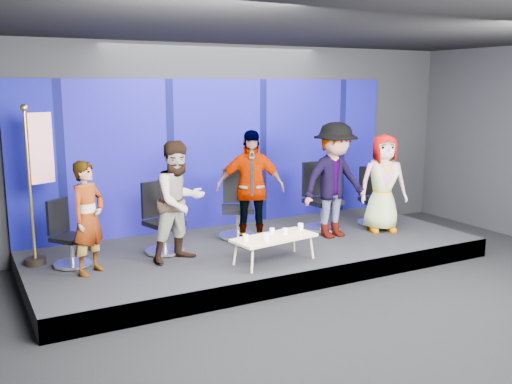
{
  "coord_description": "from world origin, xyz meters",
  "views": [
    {
      "loc": [
        -4.15,
        -5.22,
        2.82
      ],
      "look_at": [
        -0.07,
        2.4,
        1.17
      ],
      "focal_mm": 40.0,
      "sensor_mm": 36.0,
      "label": 1
    }
  ],
  "objects_px": {
    "mug_c": "(272,231)",
    "chair_e": "(373,206)",
    "panelist_d": "(335,180)",
    "chair_d": "(321,208)",
    "panelist_a": "(88,218)",
    "panelist_c": "(250,188)",
    "chair_c": "(238,215)",
    "mug_a": "(246,238)",
    "mug_e": "(301,227)",
    "chair_a": "(69,244)",
    "panelist_b": "(179,201)",
    "mug_b": "(266,237)",
    "coffee_table": "(274,238)",
    "panelist_e": "(383,183)",
    "chair_b": "(162,230)",
    "mug_d": "(285,231)",
    "flag_stand": "(37,180)"
  },
  "relations": [
    {
      "from": "panelist_a",
      "to": "panelist_c",
      "type": "relative_size",
      "value": 0.84
    },
    {
      "from": "chair_a",
      "to": "chair_e",
      "type": "xyz_separation_m",
      "value": [
        5.34,
        -0.08,
        0.03
      ]
    },
    {
      "from": "mug_b",
      "to": "chair_d",
      "type": "bearing_deg",
      "value": 36.41
    },
    {
      "from": "panelist_d",
      "to": "mug_a",
      "type": "xyz_separation_m",
      "value": [
        -2.04,
        -0.75,
        -0.53
      ]
    },
    {
      "from": "chair_a",
      "to": "mug_d",
      "type": "height_order",
      "value": "chair_a"
    },
    {
      "from": "chair_e",
      "to": "mug_b",
      "type": "bearing_deg",
      "value": -136.41
    },
    {
      "from": "chair_c",
      "to": "flag_stand",
      "type": "relative_size",
      "value": 0.5
    },
    {
      "from": "chair_d",
      "to": "mug_b",
      "type": "distance_m",
      "value": 2.3
    },
    {
      "from": "chair_c",
      "to": "chair_d",
      "type": "relative_size",
      "value": 0.96
    },
    {
      "from": "chair_d",
      "to": "mug_d",
      "type": "xyz_separation_m",
      "value": [
        -1.46,
        -1.22,
        0.04
      ]
    },
    {
      "from": "mug_c",
      "to": "chair_a",
      "type": "bearing_deg",
      "value": 158.36
    },
    {
      "from": "chair_c",
      "to": "mug_a",
      "type": "xyz_separation_m",
      "value": [
        -0.61,
        -1.49,
        0.05
      ]
    },
    {
      "from": "chair_a",
      "to": "panelist_b",
      "type": "xyz_separation_m",
      "value": [
        1.47,
        -0.48,
        0.56
      ]
    },
    {
      "from": "chair_e",
      "to": "panelist_e",
      "type": "height_order",
      "value": "panelist_e"
    },
    {
      "from": "chair_a",
      "to": "panelist_b",
      "type": "bearing_deg",
      "value": -56.04
    },
    {
      "from": "chair_e",
      "to": "mug_e",
      "type": "bearing_deg",
      "value": -135.53
    },
    {
      "from": "chair_c",
      "to": "mug_e",
      "type": "distance_m",
      "value": 1.38
    },
    {
      "from": "panelist_c",
      "to": "chair_e",
      "type": "relative_size",
      "value": 1.76
    },
    {
      "from": "panelist_b",
      "to": "mug_c",
      "type": "distance_m",
      "value": 1.4
    },
    {
      "from": "panelist_e",
      "to": "coffee_table",
      "type": "relative_size",
      "value": 1.31
    },
    {
      "from": "coffee_table",
      "to": "panelist_c",
      "type": "bearing_deg",
      "value": 82.98
    },
    {
      "from": "panelist_d",
      "to": "mug_c",
      "type": "bearing_deg",
      "value": -162.25
    },
    {
      "from": "chair_d",
      "to": "mug_e",
      "type": "height_order",
      "value": "chair_d"
    },
    {
      "from": "chair_a",
      "to": "panelist_b",
      "type": "relative_size",
      "value": 0.54
    },
    {
      "from": "mug_c",
      "to": "mug_d",
      "type": "relative_size",
      "value": 0.92
    },
    {
      "from": "mug_c",
      "to": "chair_e",
      "type": "bearing_deg",
      "value": 20.06
    },
    {
      "from": "coffee_table",
      "to": "mug_a",
      "type": "height_order",
      "value": "mug_a"
    },
    {
      "from": "panelist_a",
      "to": "chair_d",
      "type": "distance_m",
      "value": 4.12
    },
    {
      "from": "chair_d",
      "to": "chair_e",
      "type": "height_order",
      "value": "chair_d"
    },
    {
      "from": "chair_b",
      "to": "chair_d",
      "type": "relative_size",
      "value": 0.91
    },
    {
      "from": "chair_e",
      "to": "flag_stand",
      "type": "relative_size",
      "value": 0.46
    },
    {
      "from": "mug_c",
      "to": "mug_d",
      "type": "bearing_deg",
      "value": -41.21
    },
    {
      "from": "chair_c",
      "to": "flag_stand",
      "type": "bearing_deg",
      "value": -157.47
    },
    {
      "from": "panelist_c",
      "to": "coffee_table",
      "type": "relative_size",
      "value": 1.42
    },
    {
      "from": "panelist_d",
      "to": "panelist_e",
      "type": "bearing_deg",
      "value": -8.44
    },
    {
      "from": "chair_d",
      "to": "flag_stand",
      "type": "relative_size",
      "value": 0.52
    },
    {
      "from": "panelist_b",
      "to": "mug_d",
      "type": "height_order",
      "value": "panelist_b"
    },
    {
      "from": "mug_d",
      "to": "chair_b",
      "type": "bearing_deg",
      "value": 140.28
    },
    {
      "from": "chair_b",
      "to": "coffee_table",
      "type": "bearing_deg",
      "value": -59.16
    },
    {
      "from": "chair_b",
      "to": "panelist_c",
      "type": "distance_m",
      "value": 1.5
    },
    {
      "from": "panelist_a",
      "to": "mug_d",
      "type": "relative_size",
      "value": 16.71
    },
    {
      "from": "panelist_b",
      "to": "mug_e",
      "type": "xyz_separation_m",
      "value": [
        1.69,
        -0.57,
        -0.44
      ]
    },
    {
      "from": "chair_e",
      "to": "chair_c",
      "type": "bearing_deg",
      "value": -167.34
    },
    {
      "from": "chair_d",
      "to": "panelist_a",
      "type": "bearing_deg",
      "value": -176.59
    },
    {
      "from": "panelist_b",
      "to": "mug_e",
      "type": "relative_size",
      "value": 18.17
    },
    {
      "from": "panelist_e",
      "to": "flag_stand",
      "type": "height_order",
      "value": "flag_stand"
    },
    {
      "from": "chair_a",
      "to": "mug_b",
      "type": "relative_size",
      "value": 8.79
    },
    {
      "from": "chair_a",
      "to": "panelist_b",
      "type": "distance_m",
      "value": 1.65
    },
    {
      "from": "panelist_c",
      "to": "panelist_d",
      "type": "distance_m",
      "value": 1.47
    },
    {
      "from": "panelist_a",
      "to": "mug_c",
      "type": "xyz_separation_m",
      "value": [
        2.47,
        -0.6,
        -0.35
      ]
    }
  ]
}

